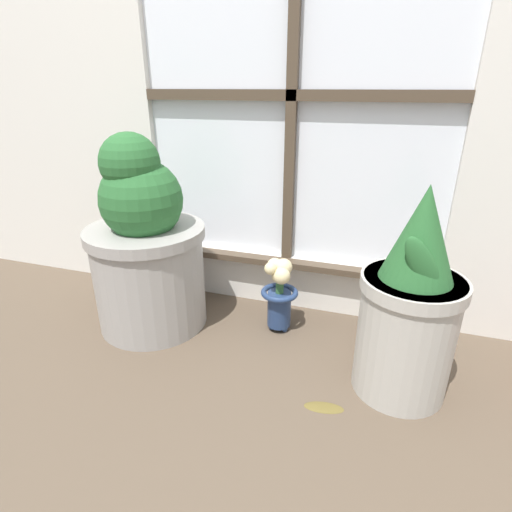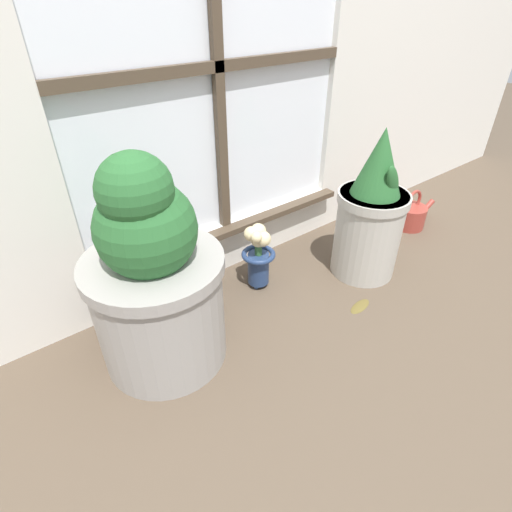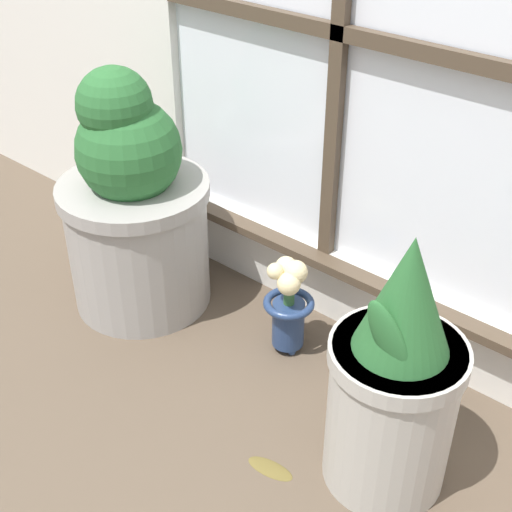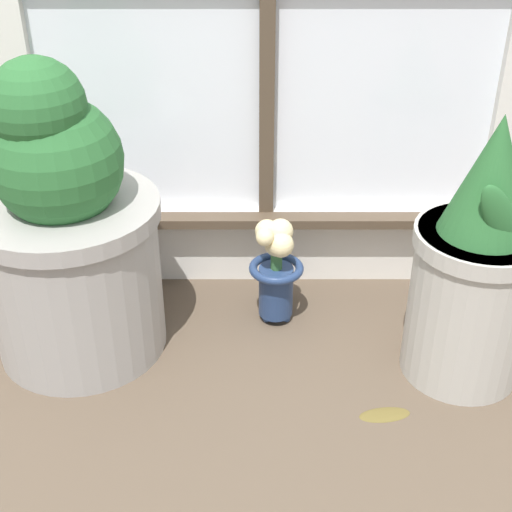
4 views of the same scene
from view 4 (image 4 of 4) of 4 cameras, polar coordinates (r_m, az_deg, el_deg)
name	(u,v)px [view 4 (image 4 of 4)]	position (r m, az deg, el deg)	size (l,w,h in m)	color
ground_plane	(268,404)	(1.56, 0.94, -11.76)	(10.00, 10.00, 0.00)	brown
potted_plant_left	(67,234)	(1.60, -14.87, 1.69)	(0.41, 0.41, 0.69)	#9E9993
potted_plant_right	(476,269)	(1.56, 17.16, -0.97)	(0.28, 0.28, 0.61)	#B7B2A8
flower_vase	(275,266)	(1.71, 1.57, -0.80)	(0.13, 0.13, 0.27)	navy
fallen_leaf	(384,414)	(1.55, 10.24, -12.30)	(0.12, 0.06, 0.01)	brown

